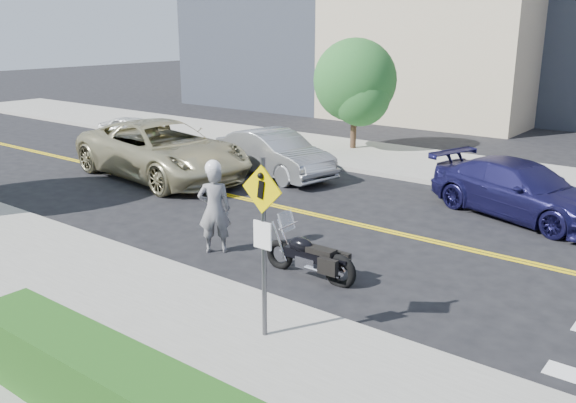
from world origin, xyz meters
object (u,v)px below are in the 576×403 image
(pedestrian_sign, at_px, (263,231))
(parked_car_white, at_px, (135,130))
(suv, at_px, (162,150))
(motorcyclist, at_px, (214,207))
(motorcycle, at_px, (310,247))
(parked_car_silver, at_px, (274,154))
(parked_car_blue, at_px, (520,190))

(pedestrian_sign, distance_m, parked_car_white, 19.13)
(pedestrian_sign, distance_m, suv, 12.11)
(motorcyclist, bearing_deg, motorcycle, 140.30)
(parked_car_silver, height_order, parked_car_blue, parked_car_silver)
(parked_car_blue, bearing_deg, pedestrian_sign, -168.44)
(pedestrian_sign, height_order, motorcycle, pedestrian_sign)
(motorcycle, relative_size, parked_car_silver, 0.45)
(suv, bearing_deg, pedestrian_sign, -116.41)
(motorcycle, relative_size, parked_car_blue, 0.41)
(motorcycle, bearing_deg, parked_car_white, 153.05)
(pedestrian_sign, xyz_separation_m, parked_car_blue, (1.04, 9.64, -1.20))
(pedestrian_sign, relative_size, motorcyclist, 1.37)
(motorcycle, relative_size, suv, 0.31)
(suv, distance_m, parked_car_white, 7.02)
(pedestrian_sign, height_order, parked_car_white, pedestrian_sign)
(suv, height_order, parked_car_blue, suv)
(parked_car_silver, bearing_deg, pedestrian_sign, -130.12)
(pedestrian_sign, height_order, parked_car_blue, pedestrian_sign)
(motorcyclist, xyz_separation_m, suv, (-6.47, 4.05, -0.12))
(motorcyclist, height_order, suv, motorcyclist)
(motorcyclist, height_order, parked_car_white, motorcyclist)
(motorcyclist, bearing_deg, parked_car_silver, -104.45)
(pedestrian_sign, bearing_deg, parked_car_white, 147.71)
(parked_car_silver, bearing_deg, parked_car_blue, -75.00)
(parked_car_white, bearing_deg, motorcyclist, -133.15)
(parked_car_white, relative_size, parked_car_blue, 0.66)
(suv, height_order, parked_car_silver, suv)
(motorcycle, height_order, parked_car_white, motorcycle)
(motorcyclist, distance_m, parked_car_white, 14.66)
(parked_car_blue, bearing_deg, motorcycle, -178.97)
(parked_car_blue, bearing_deg, parked_car_silver, 111.12)
(parked_car_white, bearing_deg, parked_car_blue, -103.58)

